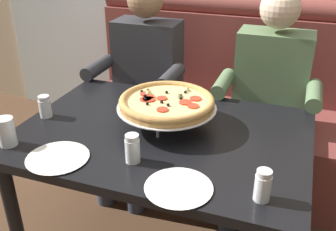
% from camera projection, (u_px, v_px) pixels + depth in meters
% --- Properties ---
extents(booth_bench, '(1.68, 0.78, 1.13)m').
position_uv_depth(booth_bench, '(210.00, 113.00, 2.58)').
color(booth_bench, brown).
rests_on(booth_bench, ground_plane).
extents(dining_table, '(1.24, 0.89, 0.73)m').
position_uv_depth(dining_table, '(162.00, 148.00, 1.70)').
color(dining_table, black).
rests_on(dining_table, ground_plane).
extents(diner_left, '(0.54, 0.64, 1.27)m').
position_uv_depth(diner_left, '(141.00, 76.00, 2.33)').
color(diner_left, '#2D3342').
rests_on(diner_left, ground_plane).
extents(diner_right, '(0.54, 0.64, 1.27)m').
position_uv_depth(diner_right, '(268.00, 92.00, 2.10)').
color(diner_right, '#2D3342').
rests_on(diner_right, ground_plane).
extents(pizza, '(0.44, 0.44, 0.14)m').
position_uv_depth(pizza, '(166.00, 103.00, 1.66)').
color(pizza, silver).
rests_on(pizza, dining_table).
extents(shaker_pepper_flakes, '(0.06, 0.06, 0.11)m').
position_uv_depth(shaker_pepper_flakes, '(133.00, 150.00, 1.43)').
color(shaker_pepper_flakes, white).
rests_on(shaker_pepper_flakes, dining_table).
extents(shaker_parmesan, '(0.05, 0.05, 0.11)m').
position_uv_depth(shaker_parmesan, '(263.00, 187.00, 1.23)').
color(shaker_parmesan, white).
rests_on(shaker_parmesan, dining_table).
extents(shaker_oregano, '(0.06, 0.06, 0.10)m').
position_uv_depth(shaker_oregano, '(45.00, 108.00, 1.77)').
color(shaker_oregano, white).
rests_on(shaker_oregano, dining_table).
extents(plate_near_left, '(0.24, 0.24, 0.02)m').
position_uv_depth(plate_near_left, '(179.00, 186.00, 1.30)').
color(plate_near_left, white).
rests_on(plate_near_left, dining_table).
extents(plate_near_right, '(0.24, 0.24, 0.02)m').
position_uv_depth(plate_near_right, '(58.00, 156.00, 1.46)').
color(plate_near_right, white).
rests_on(plate_near_right, dining_table).
extents(drinking_glass, '(0.07, 0.07, 0.12)m').
position_uv_depth(drinking_glass, '(7.00, 134.00, 1.54)').
color(drinking_glass, silver).
rests_on(drinking_glass, dining_table).
extents(patio_chair, '(0.43, 0.43, 0.86)m').
position_uv_depth(patio_chair, '(117.00, 30.00, 4.08)').
color(patio_chair, black).
rests_on(patio_chair, ground_plane).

